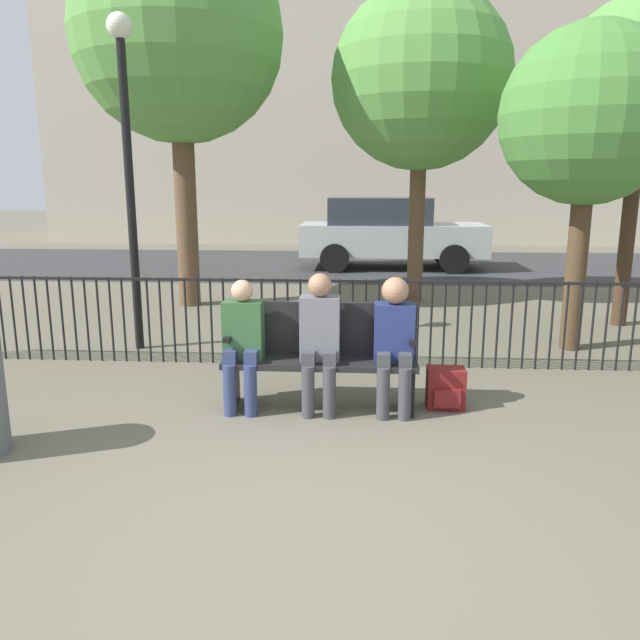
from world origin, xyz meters
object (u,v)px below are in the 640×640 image
(park_bench, at_px, (321,352))
(tree_3, at_px, (421,80))
(seated_person_2, at_px, (394,337))
(parked_car_0, at_px, (389,232))
(seated_person_0, at_px, (243,339))
(tree_0, at_px, (590,117))
(tree_1, at_px, (178,37))
(lamp_post, at_px, (126,135))
(backpack, at_px, (446,388))
(seated_person_1, at_px, (320,336))

(park_bench, distance_m, tree_3, 6.13)
(park_bench, height_order, seated_person_2, seated_person_2)
(seated_person_2, bearing_deg, parked_car_0, 87.99)
(seated_person_2, bearing_deg, tree_3, 83.46)
(seated_person_0, distance_m, tree_3, 6.34)
(tree_0, bearing_deg, seated_person_0, -147.20)
(seated_person_2, height_order, tree_3, tree_3)
(tree_1, xyz_separation_m, tree_3, (3.68, 0.63, -0.54))
(parked_car_0, bearing_deg, lamp_post, -113.76)
(tree_0, relative_size, tree_1, 0.65)
(seated_person_2, relative_size, tree_1, 0.21)
(backpack, bearing_deg, park_bench, -179.43)
(tree_1, relative_size, tree_3, 1.14)
(backpack, xyz_separation_m, parked_car_0, (-0.14, 9.24, 0.67))
(seated_person_0, bearing_deg, seated_person_2, 0.10)
(seated_person_0, distance_m, parked_car_0, 9.53)
(backpack, xyz_separation_m, tree_1, (-3.54, 4.53, 3.90))
(tree_3, relative_size, lamp_post, 1.32)
(seated_person_0, height_order, seated_person_1, seated_person_1)
(lamp_post, bearing_deg, seated_person_1, -40.14)
(seated_person_1, relative_size, parked_car_0, 0.29)
(seated_person_1, distance_m, tree_1, 6.27)
(tree_1, height_order, tree_3, tree_1)
(park_bench, xyz_separation_m, seated_person_2, (0.64, -0.13, 0.18))
(seated_person_0, height_order, tree_1, tree_1)
(seated_person_0, height_order, parked_car_0, parked_car_0)
(seated_person_1, height_order, backpack, seated_person_1)
(parked_car_0, bearing_deg, seated_person_1, -95.85)
(park_bench, relative_size, tree_1, 0.30)
(tree_0, distance_m, tree_3, 3.54)
(park_bench, distance_m, seated_person_2, 0.67)
(parked_car_0, bearing_deg, tree_1, -125.83)
(lamp_post, bearing_deg, park_bench, -38.28)
(lamp_post, relative_size, parked_car_0, 0.89)
(tree_0, bearing_deg, lamp_post, -176.46)
(seated_person_1, bearing_deg, lamp_post, 139.86)
(seated_person_0, relative_size, parked_car_0, 0.27)
(lamp_post, height_order, parked_car_0, lamp_post)
(backpack, xyz_separation_m, lamp_post, (-3.41, 1.81, 2.30))
(seated_person_0, bearing_deg, lamp_post, 130.03)
(seated_person_0, height_order, lamp_post, lamp_post)
(seated_person_2, height_order, parked_car_0, parked_car_0)
(backpack, bearing_deg, tree_0, 50.58)
(seated_person_2, distance_m, parked_car_0, 9.39)
(seated_person_1, height_order, parked_car_0, parked_car_0)
(tree_0, bearing_deg, tree_3, 118.03)
(tree_0, bearing_deg, seated_person_1, -141.52)
(backpack, xyz_separation_m, tree_3, (0.14, 5.16, 3.36))
(seated_person_1, height_order, tree_1, tree_1)
(tree_1, distance_m, tree_3, 3.77)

